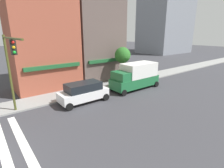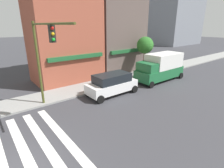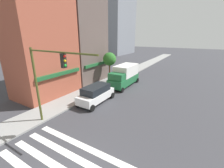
# 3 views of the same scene
# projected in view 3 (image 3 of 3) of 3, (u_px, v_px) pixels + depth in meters

# --- Properties ---
(storefront_row) EXTENTS (14.08, 5.30, 15.00)m
(storefront_row) POSITION_uv_depth(u_px,v_px,m) (64.00, 34.00, 19.96)
(storefront_row) COLOR #9E4C38
(storefront_row) RESTS_ON ground_plane
(traffic_signal) EXTENTS (0.32, 6.38, 6.31)m
(traffic_signal) POSITION_uv_depth(u_px,v_px,m) (47.00, 74.00, 11.03)
(traffic_signal) COLOR #474C1E
(traffic_signal) RESTS_ON ground_plane
(suv_white) EXTENTS (4.70, 2.12, 1.94)m
(suv_white) POSITION_uv_depth(u_px,v_px,m) (96.00, 94.00, 16.58)
(suv_white) COLOR white
(suv_white) RESTS_ON ground_plane
(box_truck_green) EXTENTS (6.22, 2.42, 3.04)m
(box_truck_green) POSITION_uv_depth(u_px,v_px,m) (124.00, 75.00, 22.10)
(box_truck_green) COLOR #1E6638
(box_truck_green) RESTS_ON ground_plane
(pedestrian_blue_shirt) EXTENTS (0.32, 0.32, 1.77)m
(pedestrian_blue_shirt) POSITION_uv_depth(u_px,v_px,m) (126.00, 71.00, 27.17)
(pedestrian_blue_shirt) COLOR #23232D
(pedestrian_blue_shirt) RESTS_ON sidewalk_left
(street_tree) EXTENTS (2.03, 2.03, 4.59)m
(street_tree) POSITION_uv_depth(u_px,v_px,m) (110.00, 59.00, 23.15)
(street_tree) COLOR brown
(street_tree) RESTS_ON sidewalk_left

